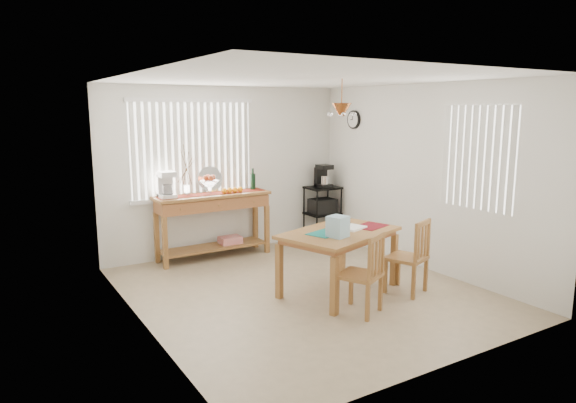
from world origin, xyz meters
TOP-DOWN VIEW (x-y plane):
  - ground at (0.00, 0.00)m, footprint 4.00×4.50m
  - room_shell at (0.00, 0.02)m, footprint 4.20×4.70m
  - sideboard at (-0.35, 1.98)m, footprint 1.76×0.50m
  - sideboard_items at (-0.63, 2.00)m, footprint 1.67×0.42m
  - wire_cart at (1.68, 1.99)m, footprint 0.55×0.44m
  - cart_items at (1.68, 2.00)m, footprint 0.22×0.26m
  - dining_table at (0.37, -0.22)m, footprint 1.66×1.33m
  - table_items at (0.27, -0.38)m, footprint 1.21×0.57m
  - chair_left at (0.17, -0.93)m, footprint 0.57×0.57m
  - chair_right at (1.08, -0.72)m, footprint 0.56×0.56m

SIDE VIEW (x-z plane):
  - ground at x=0.00m, z-range -0.01..0.00m
  - chair_left at x=0.17m, z-range -0.01..0.91m
  - chair_right at x=1.08m, z-range -0.01..0.92m
  - wire_cart at x=1.68m, z-range 0.09..1.03m
  - dining_table at x=0.37m, z-range 0.30..1.07m
  - sideboard at x=-0.35m, z-range 0.25..1.24m
  - table_items at x=0.27m, z-range 0.74..0.99m
  - cart_items at x=1.68m, z-range 0.92..1.31m
  - sideboard_items at x=-0.63m, z-range 0.76..1.52m
  - room_shell at x=0.00m, z-range 0.34..3.04m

